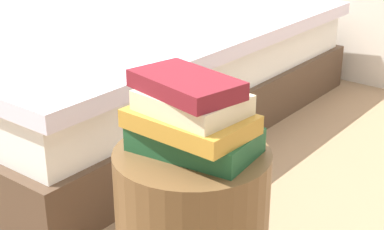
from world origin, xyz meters
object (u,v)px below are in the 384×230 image
object	(u,v)px
book_ochre	(190,121)
book_maroon	(186,84)
bed	(113,61)
book_cream	(189,102)
book_forest	(194,139)

from	to	relation	value
book_ochre	book_maroon	bearing A→B (deg)	-172.72
bed	book_cream	xyz separation A→B (m)	(1.21, -0.86, 0.33)
bed	book_maroon	world-z (taller)	book_maroon
bed	book_maroon	size ratio (longest dim) A/B	8.12
book_forest	book_maroon	distance (m)	0.14
book_ochre	book_cream	xyz separation A→B (m)	(-0.00, 0.00, 0.04)
book_cream	book_maroon	xyz separation A→B (m)	(-0.01, -0.00, 0.04)
book_cream	book_forest	bearing A→B (deg)	86.90
book_forest	book_maroon	xyz separation A→B (m)	(-0.01, -0.02, 0.14)
bed	book_cream	bearing A→B (deg)	-37.47
bed	book_forest	xyz separation A→B (m)	(1.21, -0.85, 0.24)
book_cream	book_maroon	distance (m)	0.04
book_forest	book_ochre	xyz separation A→B (m)	(0.00, -0.02, 0.05)
bed	book_ochre	bearing A→B (deg)	-37.44
book_forest	book_cream	xyz separation A→B (m)	(-0.00, -0.01, 0.10)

